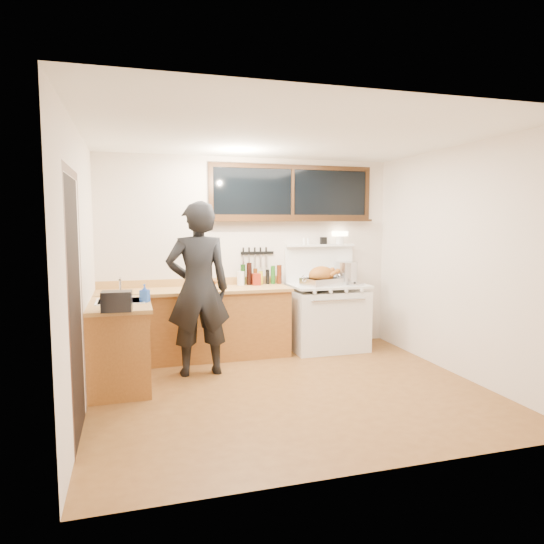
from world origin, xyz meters
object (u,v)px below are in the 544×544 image
object	(u,v)px
vintage_stove	(327,315)
cutting_board	(207,285)
man	(198,289)
roast_turkey	(322,278)

from	to	relation	value
vintage_stove	cutting_board	distance (m)	1.73
vintage_stove	man	bearing A→B (deg)	-161.62
man	roast_turkey	bearing A→B (deg)	16.40
vintage_stove	roast_turkey	world-z (taller)	vintage_stove
vintage_stove	cutting_board	size ratio (longest dim) A/B	3.24
man	cutting_board	xyz separation A→B (m)	(0.18, 0.54, -0.03)
man	roast_turkey	distance (m)	1.78
cutting_board	man	bearing A→B (deg)	-108.20
cutting_board	roast_turkey	size ratio (longest dim) A/B	0.90
man	cutting_board	distance (m)	0.57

